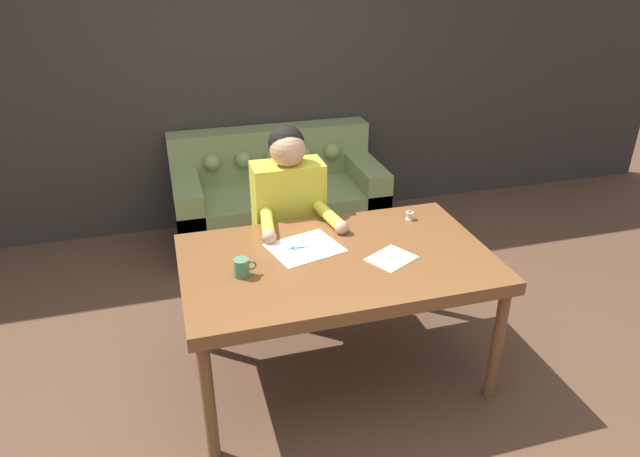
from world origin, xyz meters
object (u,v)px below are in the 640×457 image
Objects in this scene: couch at (278,200)px; mug at (242,268)px; person at (289,222)px; dining_table at (337,268)px; thread_spool at (410,216)px; scissors at (300,248)px.

couch reaches higher than mug.
dining_table is at bearing -81.32° from person.
mug is 2.51× the size of thread_spool.
scissors is (-0.06, -0.52, 0.10)m from person.
person is 27.54× the size of thread_spool.
person is 5.75× the size of scissors.
dining_table is 0.67m from person.
dining_table is 0.62m from thread_spool.
mug is at bearing -161.03° from thread_spool.
mug reaches higher than thread_spool.
couch is at bearing 73.03° from mug.
person is (-0.14, -1.06, 0.33)m from couch.
couch is at bearing 82.63° from scissors.
mug is 1.09m from thread_spool.
thread_spool is (0.49, -1.41, 0.45)m from couch.
thread_spool is at bearing 29.81° from dining_table.
couch is 1.64m from scissors.
scissors is 0.71m from thread_spool.
person is 0.74m from thread_spool.
mug is at bearing -174.52° from dining_table.
person reaches higher than mug.
thread_spool is at bearing -70.78° from couch.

